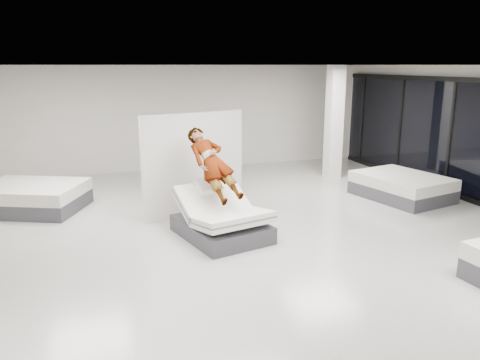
{
  "coord_description": "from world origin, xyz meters",
  "views": [
    {
      "loc": [
        -2.65,
        -7.41,
        3.2
      ],
      "look_at": [
        0.08,
        1.09,
        1.0
      ],
      "focal_mm": 35.0,
      "sensor_mm": 36.0,
      "label": 1
    }
  ],
  "objects_px": {
    "person": "(213,175)",
    "flat_bed_left_far": "(32,197)",
    "column": "(334,122)",
    "hero_bed": "(221,220)",
    "divider_panel": "(194,164)",
    "flat_bed_right_far": "(402,187)",
    "remote": "(232,188)"
  },
  "relations": [
    {
      "from": "person",
      "to": "divider_panel",
      "type": "relative_size",
      "value": 0.73
    },
    {
      "from": "person",
      "to": "divider_panel",
      "type": "height_order",
      "value": "divider_panel"
    },
    {
      "from": "person",
      "to": "remote",
      "type": "height_order",
      "value": "person"
    },
    {
      "from": "person",
      "to": "hero_bed",
      "type": "bearing_deg",
      "value": -90.0
    },
    {
      "from": "person",
      "to": "remote",
      "type": "bearing_deg",
      "value": -57.85
    },
    {
      "from": "remote",
      "to": "column",
      "type": "height_order",
      "value": "column"
    },
    {
      "from": "divider_panel",
      "to": "column",
      "type": "height_order",
      "value": "column"
    },
    {
      "from": "person",
      "to": "remote",
      "type": "distance_m",
      "value": 0.47
    },
    {
      "from": "hero_bed",
      "to": "flat_bed_left_far",
      "type": "height_order",
      "value": "hero_bed"
    },
    {
      "from": "divider_panel",
      "to": "column",
      "type": "relative_size",
      "value": 0.76
    },
    {
      "from": "person",
      "to": "flat_bed_left_far",
      "type": "height_order",
      "value": "person"
    },
    {
      "from": "hero_bed",
      "to": "person",
      "type": "height_order",
      "value": "person"
    },
    {
      "from": "remote",
      "to": "flat_bed_left_far",
      "type": "relative_size",
      "value": 0.05
    },
    {
      "from": "divider_panel",
      "to": "remote",
      "type": "bearing_deg",
      "value": -94.43
    },
    {
      "from": "remote",
      "to": "hero_bed",
      "type": "bearing_deg",
      "value": 170.43
    },
    {
      "from": "column",
      "to": "hero_bed",
      "type": "bearing_deg",
      "value": -139.45
    },
    {
      "from": "column",
      "to": "person",
      "type": "bearing_deg",
      "value": -142.29
    },
    {
      "from": "flat_bed_right_far",
      "to": "flat_bed_left_far",
      "type": "bearing_deg",
      "value": 168.67
    },
    {
      "from": "person",
      "to": "flat_bed_right_far",
      "type": "distance_m",
      "value": 5.18
    },
    {
      "from": "flat_bed_right_far",
      "to": "column",
      "type": "xyz_separation_m",
      "value": [
        -0.54,
        2.54,
        1.31
      ]
    },
    {
      "from": "divider_panel",
      "to": "column",
      "type": "distance_m",
      "value": 5.08
    },
    {
      "from": "divider_panel",
      "to": "flat_bed_left_far",
      "type": "xyz_separation_m",
      "value": [
        -3.47,
        1.35,
        -0.81
      ]
    },
    {
      "from": "flat_bed_right_far",
      "to": "hero_bed",
      "type": "bearing_deg",
      "value": -166.02
    },
    {
      "from": "remote",
      "to": "flat_bed_right_far",
      "type": "height_order",
      "value": "remote"
    },
    {
      "from": "divider_panel",
      "to": "flat_bed_right_far",
      "type": "bearing_deg",
      "value": -22.01
    },
    {
      "from": "person",
      "to": "flat_bed_left_far",
      "type": "relative_size",
      "value": 0.67
    },
    {
      "from": "person",
      "to": "column",
      "type": "relative_size",
      "value": 0.56
    },
    {
      "from": "flat_bed_right_far",
      "to": "flat_bed_left_far",
      "type": "distance_m",
      "value": 8.74
    },
    {
      "from": "hero_bed",
      "to": "flat_bed_left_far",
      "type": "relative_size",
      "value": 0.78
    },
    {
      "from": "divider_panel",
      "to": "flat_bed_right_far",
      "type": "xyz_separation_m",
      "value": [
        5.1,
        -0.36,
        -0.82
      ]
    },
    {
      "from": "person",
      "to": "divider_panel",
      "type": "xyz_separation_m",
      "value": [
        -0.08,
        1.29,
        -0.05
      ]
    },
    {
      "from": "remote",
      "to": "divider_panel",
      "type": "bearing_deg",
      "value": 89.28
    }
  ]
}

